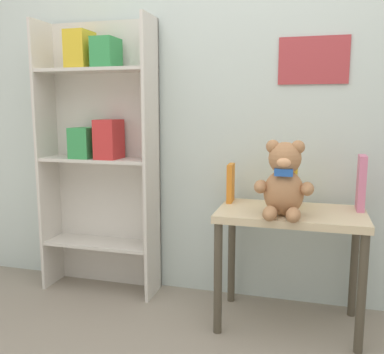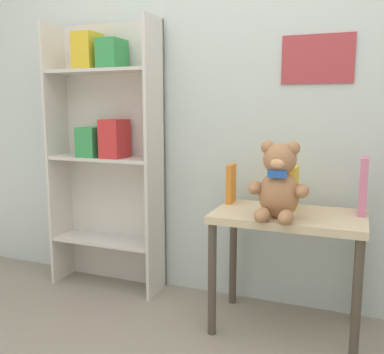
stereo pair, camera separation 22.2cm
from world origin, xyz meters
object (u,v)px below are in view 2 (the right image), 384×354
(bookshelf_side, at_px, (107,142))
(teddy_bear, at_px, (279,184))
(book_standing_orange, at_px, (231,184))
(book_standing_yellow, at_px, (293,188))
(display_table, at_px, (288,232))
(book_standing_pink, at_px, (363,186))

(bookshelf_side, relative_size, teddy_bear, 4.48)
(book_standing_orange, distance_m, book_standing_yellow, 0.32)
(bookshelf_side, relative_size, display_table, 2.23)
(bookshelf_side, bearing_deg, display_table, -8.89)
(teddy_bear, height_order, book_standing_yellow, teddy_bear)
(teddy_bear, bearing_deg, bookshelf_side, 164.69)
(book_standing_pink, bearing_deg, book_standing_yellow, -178.22)
(bookshelf_side, xyz_separation_m, teddy_bear, (1.06, -0.29, -0.13))
(book_standing_orange, height_order, book_standing_yellow, book_standing_yellow)
(book_standing_yellow, relative_size, book_standing_pink, 0.78)
(teddy_bear, bearing_deg, book_standing_pink, 32.26)
(bookshelf_side, relative_size, book_standing_orange, 7.78)
(bookshelf_side, height_order, book_standing_pink, bookshelf_side)
(bookshelf_side, bearing_deg, book_standing_orange, -4.00)
(bookshelf_side, distance_m, display_table, 1.17)
(teddy_bear, xyz_separation_m, book_standing_yellow, (0.03, 0.22, -0.05))
(bookshelf_side, distance_m, book_standing_yellow, 1.11)
(book_standing_orange, bearing_deg, book_standing_yellow, -6.03)
(book_standing_pink, bearing_deg, bookshelf_side, 177.97)
(bookshelf_side, height_order, display_table, bookshelf_side)
(display_table, bearing_deg, book_standing_orange, 159.83)
(teddy_bear, xyz_separation_m, book_standing_orange, (-0.29, 0.24, -0.06))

